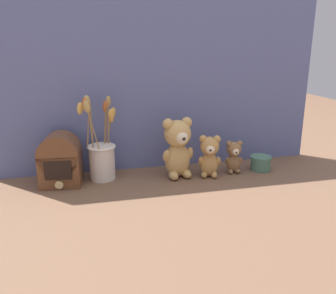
% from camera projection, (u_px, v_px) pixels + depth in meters
% --- Properties ---
extents(ground_plane, '(4.00, 4.00, 0.00)m').
position_uv_depth(ground_plane, '(169.00, 179.00, 1.43)').
color(ground_plane, brown).
extents(backdrop_wall, '(1.39, 0.02, 0.73)m').
position_uv_depth(backdrop_wall, '(160.00, 83.00, 1.48)').
color(backdrop_wall, slate).
rests_on(backdrop_wall, ground).
extents(teddy_bear_large, '(0.13, 0.12, 0.24)m').
position_uv_depth(teddy_bear_large, '(178.00, 147.00, 1.42)').
color(teddy_bear_large, tan).
rests_on(teddy_bear_large, ground).
extents(teddy_bear_medium, '(0.10, 0.09, 0.17)m').
position_uv_depth(teddy_bear_medium, '(210.00, 155.00, 1.44)').
color(teddy_bear_medium, tan).
rests_on(teddy_bear_medium, ground).
extents(teddy_bear_small, '(0.08, 0.07, 0.14)m').
position_uv_depth(teddy_bear_small, '(234.00, 156.00, 1.48)').
color(teddy_bear_small, olive).
rests_on(teddy_bear_small, ground).
extents(flower_vase, '(0.16, 0.13, 0.34)m').
position_uv_depth(flower_vase, '(101.00, 155.00, 1.41)').
color(flower_vase, silver).
rests_on(flower_vase, ground).
extents(vintage_radio, '(0.17, 0.14, 0.20)m').
position_uv_depth(vintage_radio, '(60.00, 160.00, 1.35)').
color(vintage_radio, brown).
rests_on(vintage_radio, ground).
extents(decorative_tin_tall, '(0.09, 0.09, 0.06)m').
position_uv_depth(decorative_tin_tall, '(261.00, 163.00, 1.52)').
color(decorative_tin_tall, '#47705B').
rests_on(decorative_tin_tall, ground).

